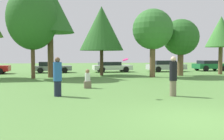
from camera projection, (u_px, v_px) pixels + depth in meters
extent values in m
plane|color=#54843D|center=(200.00, 120.00, 6.84)|extent=(120.00, 120.00, 0.00)
cylinder|color=#191E33|center=(58.00, 89.00, 10.96)|extent=(0.32, 0.32, 0.68)
cylinder|color=#2659A5|center=(58.00, 72.00, 10.92)|extent=(0.37, 0.37, 0.83)
sphere|color=brown|center=(57.00, 60.00, 10.89)|extent=(0.23, 0.23, 0.23)
cylinder|color=#726651|center=(173.00, 88.00, 11.01)|extent=(0.28, 0.28, 0.69)
cylinder|color=black|center=(173.00, 71.00, 10.97)|extent=(0.33, 0.33, 0.84)
sphere|color=beige|center=(173.00, 59.00, 10.94)|extent=(0.24, 0.24, 0.24)
cylinder|color=#F21E72|center=(125.00, 60.00, 10.54)|extent=(0.25, 0.24, 0.13)
cube|color=#726651|center=(88.00, 85.00, 13.80)|extent=(0.39, 0.33, 0.39)
cylinder|color=silver|center=(88.00, 77.00, 13.77)|extent=(0.29, 0.29, 0.45)
sphere|color=#8C6647|center=(88.00, 71.00, 13.76)|extent=(0.23, 0.23, 0.23)
cylinder|color=brown|center=(33.00, 55.00, 19.73)|extent=(0.31, 0.31, 3.66)
ellipsoid|color=#286023|center=(32.00, 18.00, 19.57)|extent=(3.95, 3.95, 4.95)
cylinder|color=brown|center=(51.00, 55.00, 20.75)|extent=(0.48, 0.48, 3.73)
cone|color=#286023|center=(50.00, 8.00, 20.54)|extent=(3.96, 3.96, 3.96)
cylinder|color=#473323|center=(102.00, 63.00, 23.01)|extent=(0.32, 0.32, 2.31)
cone|color=#286023|center=(102.00, 28.00, 22.84)|extent=(4.04, 4.04, 4.04)
cylinder|color=brown|center=(152.00, 59.00, 21.03)|extent=(0.46, 0.46, 3.10)
sphere|color=#33702D|center=(153.00, 29.00, 20.89)|extent=(3.40, 3.40, 3.40)
cylinder|color=brown|center=(180.00, 61.00, 22.73)|extent=(0.53, 0.53, 2.60)
sphere|color=#286023|center=(181.00, 37.00, 22.61)|extent=(3.27, 3.27, 3.27)
cylinder|color=brown|center=(220.00, 61.00, 24.34)|extent=(0.39, 0.39, 2.68)
cone|color=#3D7F33|center=(221.00, 32.00, 24.18)|extent=(2.97, 2.97, 2.97)
cylinder|color=black|center=(3.00, 70.00, 26.07)|extent=(0.63, 0.20, 0.62)
cylinder|color=black|center=(0.00, 71.00, 24.39)|extent=(0.63, 0.20, 0.62)
cube|color=slate|center=(53.00, 68.00, 26.87)|extent=(4.04, 1.81, 0.49)
cube|color=black|center=(50.00, 64.00, 26.78)|extent=(2.24, 1.56, 0.44)
cylinder|color=black|center=(64.00, 69.00, 27.98)|extent=(0.61, 0.22, 0.60)
cylinder|color=black|center=(65.00, 70.00, 26.32)|extent=(0.61, 0.22, 0.60)
cylinder|color=black|center=(41.00, 70.00, 27.44)|extent=(0.61, 0.22, 0.60)
cylinder|color=black|center=(40.00, 70.00, 25.78)|extent=(0.61, 0.22, 0.60)
cube|color=silver|center=(112.00, 67.00, 28.05)|extent=(4.36, 2.00, 0.50)
cube|color=black|center=(109.00, 64.00, 27.96)|extent=(2.42, 1.72, 0.38)
cylinder|color=black|center=(122.00, 69.00, 29.27)|extent=(0.64, 0.21, 0.64)
cylinder|color=black|center=(126.00, 69.00, 27.44)|extent=(0.64, 0.21, 0.64)
cylinder|color=black|center=(99.00, 69.00, 28.69)|extent=(0.64, 0.21, 0.64)
cylinder|color=black|center=(102.00, 70.00, 26.85)|extent=(0.64, 0.21, 0.64)
cube|color=#B2B2B7|center=(166.00, 67.00, 28.80)|extent=(4.42, 1.91, 0.57)
cube|color=black|center=(164.00, 62.00, 28.70)|extent=(2.45, 1.64, 0.45)
cylinder|color=black|center=(173.00, 68.00, 29.98)|extent=(0.64, 0.18, 0.64)
cylinder|color=black|center=(181.00, 69.00, 28.23)|extent=(0.64, 0.18, 0.64)
cylinder|color=black|center=(152.00, 69.00, 29.39)|extent=(0.64, 0.18, 0.64)
cylinder|color=black|center=(158.00, 69.00, 27.64)|extent=(0.64, 0.18, 0.64)
cube|color=#196633|center=(211.00, 66.00, 30.44)|extent=(4.08, 2.00, 0.59)
cube|color=black|center=(208.00, 62.00, 30.34)|extent=(2.26, 1.73, 0.38)
cylinder|color=black|center=(215.00, 68.00, 31.65)|extent=(0.68, 0.19, 0.68)
cylinder|color=black|center=(197.00, 68.00, 31.10)|extent=(0.68, 0.19, 0.68)
cylinder|color=black|center=(206.00, 69.00, 29.25)|extent=(0.68, 0.19, 0.68)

